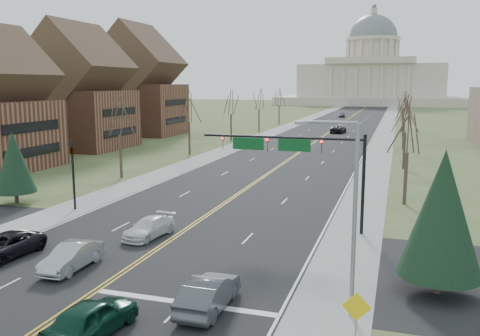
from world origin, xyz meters
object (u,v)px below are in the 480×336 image
Objects in this scene: street_light at (349,207)px; car_sb_inner_second at (149,228)px; warn_sign at (356,314)px; car_sb_inner_lead at (71,257)px; car_nb_outer_lead at (209,293)px; signal_left at (73,167)px; signal_mast at (293,152)px; car_far_sb at (342,115)px; car_far_nb at (338,129)px; car_sb_outer_lead at (5,246)px; car_nb_inner_lead at (92,318)px.

car_sb_inner_second is (-14.48, 8.30, -4.54)m from street_light.
warn_sign is (0.76, -4.02, -3.21)m from street_light.
car_sb_inner_lead is at bearing 175.33° from street_light.
warn_sign is 7.68m from car_nb_outer_lead.
signal_left is at bearing 124.07° from car_sb_inner_lead.
car_sb_inner_lead is (-10.55, -12.21, -5.00)m from signal_mast.
street_light is 17.30m from car_sb_inner_second.
street_light is 1.94× the size of car_sb_inner_second.
car_far_sb is at bearing -86.45° from car_nb_outer_lead.
car_nb_outer_lead is at bearing -39.55° from signal_left.
warn_sign is 0.49× the size of car_far_nb.
car_sb_outer_lead is at bearing -11.98° from car_nb_outer_lead.
street_light is at bearing 102.10° from car_far_nb.
warn_sign is (6.05, -17.51, -3.75)m from signal_mast.
car_nb_outer_lead is at bearing -127.68° from car_nb_inner_lead.
street_light is at bearing -29.12° from signal_left.
signal_left is 27.78m from street_light.
signal_left is at bearing 109.46° from car_sb_outer_lead.
signal_left is at bearing 85.17° from car_far_nb.
car_sb_outer_lead is 1.13× the size of car_far_sb.
car_sb_outer_lead is at bearing -127.88° from car_sb_inner_second.
car_nb_inner_lead is at bearing -64.82° from car_sb_inner_second.
car_nb_inner_lead is at bearing -28.60° from car_sb_outer_lead.
car_sb_outer_lead is 1.13× the size of car_sb_inner_second.
car_far_nb is (-11.39, 93.46, -1.19)m from warn_sign.
street_light is 1.89× the size of car_nb_inner_lead.
car_sb_inner_second is (1.36, 7.01, -0.08)m from car_sb_inner_lead.
street_light reaches higher than car_far_nb.
street_light is (24.24, -13.50, 1.51)m from signal_left.
car_nb_outer_lead is 0.85× the size of car_far_nb.
car_nb_inner_lead is at bearing 45.84° from car_nb_outer_lead.
signal_mast is 2.52× the size of car_nb_inner_lead.
car_sb_inner_second is (-9.19, -5.20, -5.07)m from signal_mast.
car_nb_outer_lead is 1.08× the size of car_sb_inner_lead.
car_nb_outer_lead reaches higher than car_far_sb.
car_sb_outer_lead is (-14.73, 3.09, -0.08)m from car_nb_outer_lead.
signal_left is 1.21× the size of car_nb_outer_lead.
car_nb_inner_lead is 0.97× the size of car_nb_outer_lead.
street_light is at bearing -68.59° from signal_mast.
car_sb_inner_second is (-8.16, 9.59, -0.14)m from car_nb_outer_lead.
car_nb_outer_lead is at bearing -93.99° from signal_mast.
signal_mast is 11.71m from car_sb_inner_second.
car_nb_inner_lead is (-10.15, -5.25, -4.40)m from street_light.
warn_sign is at bearing -167.21° from car_nb_inner_lead.
signal_left reaches higher than car_sb_inner_second.
car_far_sb is (-15.53, 141.75, -4.42)m from street_light.
signal_left is at bearing 159.39° from car_sb_inner_second.
car_sb_inner_second is at bearing -150.50° from signal_mast.
car_far_nb is at bearing -87.42° from car_nb_outer_lead.
car_nb_outer_lead is 15.05m from car_sb_outer_lead.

